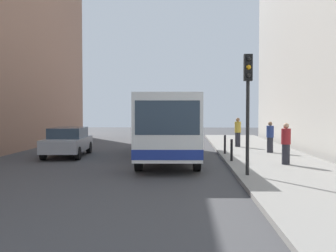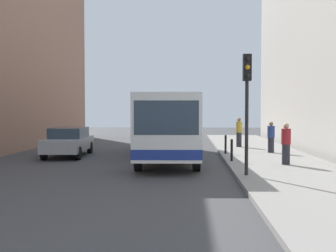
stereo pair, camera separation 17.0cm
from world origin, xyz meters
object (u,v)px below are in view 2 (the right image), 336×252
(bus, at_px, (169,123))
(pedestrian_mid_sidewalk, at_px, (271,137))
(bollard_mid, at_px, (226,144))
(traffic_light, at_px, (247,91))
(car_beside_bus, at_px, (69,141))
(pedestrian_near_signal, at_px, (286,144))
(pedestrian_far_sidewalk, at_px, (239,132))
(car_behind_bus, at_px, (173,132))
(bollard_near, at_px, (232,150))

(bus, distance_m, pedestrian_mid_sidewalk, 5.61)
(bollard_mid, bearing_deg, traffic_light, -89.16)
(car_beside_bus, distance_m, bollard_mid, 8.05)
(pedestrian_near_signal, relative_size, pedestrian_far_sidewalk, 0.96)
(car_beside_bus, xyz_separation_m, bollard_mid, (8.04, 0.25, -0.16))
(car_behind_bus, distance_m, pedestrian_near_signal, 13.80)
(pedestrian_mid_sidewalk, bearing_deg, traffic_light, -107.62)
(bus, relative_size, pedestrian_far_sidewalk, 6.27)
(car_beside_bus, relative_size, pedestrian_near_signal, 2.66)
(traffic_light, xyz_separation_m, pedestrian_near_signal, (1.99, 2.81, -2.01))
(traffic_light, bearing_deg, car_beside_bus, 140.98)
(traffic_light, relative_size, pedestrian_mid_sidewalk, 2.53)
(bollard_mid, bearing_deg, pedestrian_far_sidewalk, 73.96)
(traffic_light, height_order, bollard_mid, traffic_light)
(car_beside_bus, distance_m, traffic_light, 10.72)
(car_beside_bus, distance_m, pedestrian_mid_sidewalk, 10.52)
(pedestrian_near_signal, xyz_separation_m, pedestrian_far_sidewalk, (-0.91, 8.11, 0.04))
(bollard_mid, height_order, pedestrian_mid_sidewalk, pedestrian_mid_sidewalk)
(bollard_mid, bearing_deg, pedestrian_mid_sidewalk, 16.33)
(pedestrian_near_signal, distance_m, pedestrian_mid_sidewalk, 4.76)
(bollard_near, height_order, bollard_mid, same)
(bus, height_order, bollard_near, bus)
(car_beside_bus, relative_size, traffic_light, 1.10)
(bollard_mid, bearing_deg, bus, -159.67)
(bollard_mid, distance_m, pedestrian_far_sidewalk, 4.26)
(pedestrian_near_signal, relative_size, pedestrian_mid_sidewalk, 1.04)
(bus, height_order, car_behind_bus, bus)
(bus, xyz_separation_m, pedestrian_mid_sidewalk, (5.27, 1.76, -0.77))
(car_beside_bus, distance_m, bollard_near, 8.50)
(pedestrian_near_signal, bearing_deg, bus, -18.68)
(pedestrian_near_signal, bearing_deg, bollard_mid, -50.14)
(car_behind_bus, distance_m, traffic_light, 16.08)
(pedestrian_mid_sidewalk, bearing_deg, car_beside_bus, -175.28)
(bollard_near, xyz_separation_m, pedestrian_far_sidewalk, (1.17, 7.07, 0.41))
(pedestrian_mid_sidewalk, bearing_deg, bollard_mid, -164.18)
(pedestrian_mid_sidewalk, bearing_deg, bollard_near, -123.73)
(car_beside_bus, xyz_separation_m, bollard_near, (8.04, -2.75, -0.16))
(bus, relative_size, car_behind_bus, 2.49)
(bollard_mid, bearing_deg, car_behind_bus, 109.26)
(bollard_near, bearing_deg, pedestrian_mid_sidewalk, 56.78)
(traffic_light, relative_size, pedestrian_far_sidewalk, 2.31)
(bollard_mid, height_order, pedestrian_far_sidewalk, pedestrian_far_sidewalk)
(car_behind_bus, distance_m, bollard_mid, 9.29)
(bus, bearing_deg, pedestrian_mid_sidewalk, -163.49)
(bus, distance_m, bollard_mid, 3.22)
(bus, xyz_separation_m, bollard_near, (2.84, -1.94, -1.10))
(bus, distance_m, car_behind_bus, 9.86)
(bollard_near, height_order, pedestrian_far_sidewalk, pedestrian_far_sidewalk)
(pedestrian_near_signal, height_order, pedestrian_mid_sidewalk, pedestrian_near_signal)
(bus, xyz_separation_m, car_beside_bus, (-5.21, 0.80, -0.94))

